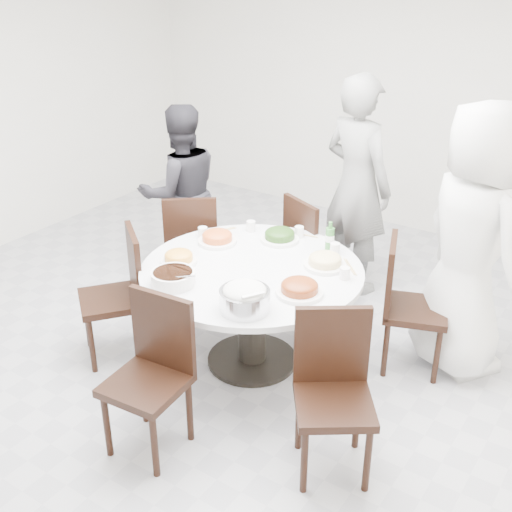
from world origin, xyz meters
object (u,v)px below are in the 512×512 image
Objects in this scene: diner_right at (471,243)px; beverage_bottle at (330,236)px; chair_sw at (110,297)px; rice_bowl at (245,300)px; diner_middle at (357,186)px; soup_bowl at (173,278)px; diner_left at (181,193)px; chair_nw at (192,245)px; chair_n at (319,252)px; dining_table at (252,316)px; chair_se at (334,401)px; chair_s at (145,381)px; chair_ne at (416,307)px.

diner_right reaches higher than beverage_bottle.
chair_sw is 1.20m from rice_bowl.
diner_middle is (0.93, 1.93, 0.44)m from chair_sw.
diner_right is 1.96m from soup_bowl.
beverage_bottle is (1.59, -0.27, 0.09)m from diner_left.
chair_nw is 2.22m from diner_right.
diner_left is (-1.28, -0.17, 0.29)m from chair_n.
beverage_bottle is at bearing 59.84° from soup_bowl.
dining_table is 1.58× the size of chair_se.
chair_sw is 1.00× the size of chair_se.
rice_bowl is (0.27, -0.47, 0.44)m from dining_table.
soup_bowl is at bearing 110.44° from chair_s.
diner_left is (-1.35, -0.64, -0.15)m from diner_middle.
rice_bowl is at bearing 101.91° from chair_nw.
beverage_bottle reaches higher than dining_table.
dining_table is 1.09m from chair_nw.
diner_left reaches higher than chair_sw.
chair_ne and chair_s have the same top height.
chair_n is 1.00× the size of chair_s.
diner_left is at bearing 140.66° from rice_bowl.
chair_nw is 2.23m from chair_se.
beverage_bottle reaches higher than chair_s.
soup_bowl is (-1.24, -1.05, 0.32)m from chair_ne.
diner_middle is at bearing 101.79° from chair_sw.
rice_bowl is at bearing 59.55° from chair_s.
chair_ne is at bearing 40.26° from soup_bowl.
dining_table is 1.01m from chair_sw.
chair_ne is at bearing 31.64° from dining_table.
beverage_bottle is at bearing 141.78° from chair_nw.
diner_right is 6.56× the size of soup_bowl.
rice_bowl is at bearing -0.91° from soup_bowl.
chair_sw is 4.41× the size of beverage_bottle.
diner_left is (-0.42, 1.30, 0.29)m from chair_sw.
soup_bowl is (-1.48, -1.28, -0.14)m from diner_right.
chair_nw is at bearing 83.75° from diner_left.
chair_n is 0.62× the size of diner_left.
diner_left is at bearing 31.90° from chair_n.
chair_ne reaches higher than rice_bowl.
chair_s reaches higher than rice_bowl.
beverage_bottle is at bearing 73.88° from chair_ne.
chair_sw is 3.33× the size of soup_bowl.
chair_ne and chair_nw have the same top height.
chair_se is at bearing -60.04° from beverage_bottle.
chair_nw is at bearing 58.88° from diner_middle.
chair_ne is 1.00× the size of chair_s.
chair_s is at bearing 4.03° from chair_sw.
chair_se is 1.39m from beverage_bottle.
chair_nw is 0.51× the size of diner_right.
soup_bowl is (0.67, -0.98, 0.32)m from chair_nw.
chair_nw is at bearing 124.24° from soup_bowl.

